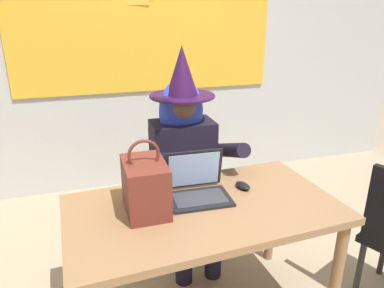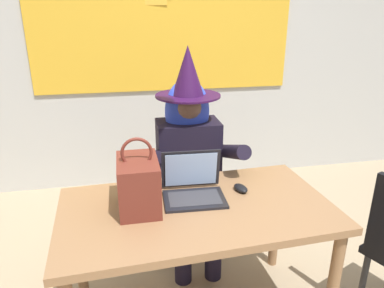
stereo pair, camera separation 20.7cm
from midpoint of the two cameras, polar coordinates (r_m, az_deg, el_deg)
The scene contains 7 objects.
wall_back_bulletin at distance 3.48m, azimuth -2.69°, elevation 16.03°, with size 5.72×2.07×2.78m.
desk_main at distance 1.91m, azimuth 3.95°, elevation -12.24°, with size 1.43×0.83×0.72m.
chair_at_desk at distance 2.62m, azimuth 1.29°, elevation -5.88°, with size 0.44×0.44×0.90m.
person_costumed at distance 2.39m, azimuth 2.05°, elevation -0.85°, with size 0.59×0.68×1.47m.
laptop at distance 1.94m, azimuth 3.25°, elevation -6.94°, with size 0.34×0.28×0.24m.
computer_mouse at distance 2.04m, azimuth 10.68°, elevation -6.98°, with size 0.06×0.10×0.03m, color black.
handbag at distance 1.80m, azimuth -5.24°, elevation -6.37°, with size 0.20×0.30×0.38m.
Camera 2 is at (-0.42, -1.47, 1.66)m, focal length 33.57 mm.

